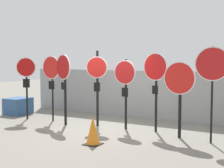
{
  "coord_description": "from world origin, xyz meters",
  "views": [
    {
      "loc": [
        5.01,
        -8.49,
        2.18
      ],
      "look_at": [
        0.17,
        0.0,
        1.44
      ],
      "focal_mm": 50.0,
      "sensor_mm": 36.0,
      "label": 1
    }
  ],
  "objects_px": {
    "stop_sign_0": "(26,75)",
    "stop_sign_5": "(155,75)",
    "stop_sign_2": "(64,76)",
    "stop_sign_3": "(97,77)",
    "stop_sign_1": "(51,73)",
    "traffic_cone_0": "(93,131)",
    "stop_sign_7": "(212,70)",
    "storage_crate": "(18,106)",
    "stop_sign_6": "(179,85)",
    "stop_sign_4": "(125,80)"
  },
  "relations": [
    {
      "from": "stop_sign_0",
      "to": "stop_sign_5",
      "type": "bearing_deg",
      "value": -26.92
    },
    {
      "from": "stop_sign_2",
      "to": "stop_sign_3",
      "type": "distance_m",
      "value": 1.14
    },
    {
      "from": "stop_sign_0",
      "to": "stop_sign_1",
      "type": "bearing_deg",
      "value": -22.58
    },
    {
      "from": "stop_sign_3",
      "to": "traffic_cone_0",
      "type": "relative_size",
      "value": 3.35
    },
    {
      "from": "stop_sign_7",
      "to": "storage_crate",
      "type": "xyz_separation_m",
      "value": [
        -7.78,
        0.73,
        -1.61
      ]
    },
    {
      "from": "stop_sign_6",
      "to": "traffic_cone_0",
      "type": "distance_m",
      "value": 2.7
    },
    {
      "from": "stop_sign_1",
      "to": "stop_sign_6",
      "type": "height_order",
      "value": "stop_sign_1"
    },
    {
      "from": "stop_sign_3",
      "to": "stop_sign_5",
      "type": "bearing_deg",
      "value": -11.52
    },
    {
      "from": "stop_sign_7",
      "to": "stop_sign_6",
      "type": "bearing_deg",
      "value": 162.48
    },
    {
      "from": "stop_sign_5",
      "to": "stop_sign_2",
      "type": "bearing_deg",
      "value": -155.92
    },
    {
      "from": "stop_sign_0",
      "to": "stop_sign_4",
      "type": "bearing_deg",
      "value": -27.54
    },
    {
      "from": "stop_sign_1",
      "to": "stop_sign_4",
      "type": "relative_size",
      "value": 1.05
    },
    {
      "from": "stop_sign_1",
      "to": "stop_sign_7",
      "type": "xyz_separation_m",
      "value": [
        5.62,
        -0.28,
        0.21
      ]
    },
    {
      "from": "stop_sign_3",
      "to": "stop_sign_5",
      "type": "distance_m",
      "value": 1.98
    },
    {
      "from": "stop_sign_7",
      "to": "storage_crate",
      "type": "distance_m",
      "value": 7.98
    },
    {
      "from": "stop_sign_0",
      "to": "stop_sign_7",
      "type": "bearing_deg",
      "value": -32.9
    },
    {
      "from": "stop_sign_2",
      "to": "stop_sign_6",
      "type": "bearing_deg",
      "value": 23.2
    },
    {
      "from": "stop_sign_1",
      "to": "stop_sign_2",
      "type": "height_order",
      "value": "stop_sign_2"
    },
    {
      "from": "stop_sign_1",
      "to": "stop_sign_6",
      "type": "relative_size",
      "value": 1.09
    },
    {
      "from": "storage_crate",
      "to": "stop_sign_3",
      "type": "bearing_deg",
      "value": -5.27
    },
    {
      "from": "stop_sign_1",
      "to": "stop_sign_6",
      "type": "bearing_deg",
      "value": 4.13
    },
    {
      "from": "stop_sign_6",
      "to": "storage_crate",
      "type": "bearing_deg",
      "value": 179.58
    },
    {
      "from": "storage_crate",
      "to": "stop_sign_2",
      "type": "bearing_deg",
      "value": -14.38
    },
    {
      "from": "stop_sign_2",
      "to": "stop_sign_4",
      "type": "relative_size",
      "value": 1.07
    },
    {
      "from": "traffic_cone_0",
      "to": "stop_sign_0",
      "type": "bearing_deg",
      "value": 157.17
    },
    {
      "from": "stop_sign_6",
      "to": "stop_sign_0",
      "type": "bearing_deg",
      "value": -175.16
    },
    {
      "from": "storage_crate",
      "to": "stop_sign_5",
      "type": "bearing_deg",
      "value": -1.81
    },
    {
      "from": "stop_sign_2",
      "to": "traffic_cone_0",
      "type": "xyz_separation_m",
      "value": [
        2.18,
        -1.56,
        -1.29
      ]
    },
    {
      "from": "stop_sign_4",
      "to": "stop_sign_7",
      "type": "distance_m",
      "value": 2.8
    },
    {
      "from": "stop_sign_0",
      "to": "stop_sign_3",
      "type": "xyz_separation_m",
      "value": [
        2.92,
        0.25,
        -0.02
      ]
    },
    {
      "from": "stop_sign_7",
      "to": "stop_sign_5",
      "type": "bearing_deg",
      "value": 154.67
    },
    {
      "from": "stop_sign_1",
      "to": "stop_sign_2",
      "type": "distance_m",
      "value": 0.86
    },
    {
      "from": "stop_sign_1",
      "to": "stop_sign_3",
      "type": "distance_m",
      "value": 1.88
    },
    {
      "from": "stop_sign_1",
      "to": "stop_sign_4",
      "type": "bearing_deg",
      "value": 8.4
    },
    {
      "from": "stop_sign_4",
      "to": "stop_sign_0",
      "type": "bearing_deg",
      "value": -170.67
    },
    {
      "from": "stop_sign_0",
      "to": "storage_crate",
      "type": "distance_m",
      "value": 1.84
    },
    {
      "from": "stop_sign_0",
      "to": "storage_crate",
      "type": "bearing_deg",
      "value": 118.71
    },
    {
      "from": "stop_sign_0",
      "to": "traffic_cone_0",
      "type": "xyz_separation_m",
      "value": [
        4.03,
        -1.7,
        -1.29
      ]
    },
    {
      "from": "stop_sign_0",
      "to": "stop_sign_6",
      "type": "bearing_deg",
      "value": -31.61
    },
    {
      "from": "stop_sign_6",
      "to": "storage_crate",
      "type": "relative_size",
      "value": 2.29
    },
    {
      "from": "stop_sign_7",
      "to": "traffic_cone_0",
      "type": "bearing_deg",
      "value": -157.4
    },
    {
      "from": "stop_sign_4",
      "to": "traffic_cone_0",
      "type": "bearing_deg",
      "value": -82.25
    },
    {
      "from": "stop_sign_7",
      "to": "traffic_cone_0",
      "type": "xyz_separation_m",
      "value": [
        -2.64,
        -1.59,
        -1.58
      ]
    },
    {
      "from": "stop_sign_1",
      "to": "stop_sign_3",
      "type": "xyz_separation_m",
      "value": [
        1.87,
        0.08,
        -0.09
      ]
    },
    {
      "from": "stop_sign_6",
      "to": "stop_sign_7",
      "type": "bearing_deg",
      "value": -4.58
    },
    {
      "from": "stop_sign_1",
      "to": "stop_sign_5",
      "type": "xyz_separation_m",
      "value": [
        3.84,
        0.26,
        0.01
      ]
    },
    {
      "from": "stop_sign_3",
      "to": "stop_sign_7",
      "type": "xyz_separation_m",
      "value": [
        3.75,
        -0.36,
        0.31
      ]
    },
    {
      "from": "stop_sign_1",
      "to": "storage_crate",
      "type": "bearing_deg",
      "value": 173.97
    },
    {
      "from": "stop_sign_4",
      "to": "stop_sign_5",
      "type": "relative_size",
      "value": 0.92
    },
    {
      "from": "stop_sign_4",
      "to": "stop_sign_6",
      "type": "distance_m",
      "value": 1.85
    }
  ]
}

